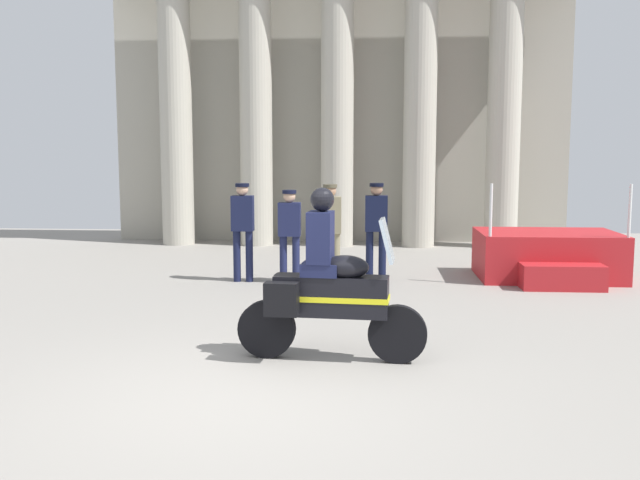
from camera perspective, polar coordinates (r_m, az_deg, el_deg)
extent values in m
plane|color=gray|center=(6.96, -6.24, -12.21)|extent=(28.00, 28.00, 0.00)
cube|color=#A49F91|center=(18.38, 1.53, 11.31)|extent=(11.31, 0.30, 7.29)
cylinder|color=#B2AD9E|center=(17.98, -11.31, 9.32)|extent=(0.77, 0.77, 6.06)
cylinder|color=#B2AD9E|center=(17.57, -5.08, 9.48)|extent=(0.77, 0.77, 6.06)
cylinder|color=#B2AD9E|center=(17.36, 1.37, 9.53)|extent=(0.77, 0.77, 6.06)
cylinder|color=#B2AD9E|center=(17.38, 7.89, 9.47)|extent=(0.77, 0.77, 6.06)
cylinder|color=#B2AD9E|center=(17.61, 14.32, 9.28)|extent=(0.77, 0.77, 6.06)
cube|color=#B21E23|center=(13.62, 17.50, -1.14)|extent=(2.45, 1.68, 0.84)
cube|color=#B21E23|center=(12.61, 18.60, -2.79)|extent=(1.35, 0.50, 0.42)
cylinder|color=silver|center=(12.56, 13.34, 2.31)|extent=(0.05, 0.05, 0.90)
cylinder|color=silver|center=(13.13, 23.28, 2.13)|extent=(0.05, 0.05, 0.90)
cylinder|color=#141938|center=(12.73, -6.58, -1.28)|extent=(0.13, 0.13, 0.90)
cylinder|color=#141938|center=(12.69, -5.60, -1.29)|extent=(0.13, 0.13, 0.90)
cube|color=#141938|center=(12.62, -6.14, 2.11)|extent=(0.38, 0.22, 0.61)
sphere|color=tan|center=(12.59, -6.16, 3.98)|extent=(0.21, 0.21, 0.21)
cylinder|color=black|center=(12.59, -6.17, 4.34)|extent=(0.24, 0.24, 0.06)
cylinder|color=#191E42|center=(12.49, -2.91, -1.56)|extent=(0.13, 0.13, 0.83)
cylinder|color=#191E42|center=(12.47, -1.91, -1.58)|extent=(0.13, 0.13, 0.83)
cube|color=#191E42|center=(12.39, -2.43, 1.64)|extent=(0.38, 0.22, 0.58)
sphere|color=tan|center=(12.36, -2.44, 3.46)|extent=(0.21, 0.21, 0.21)
cylinder|color=black|center=(12.36, -2.44, 3.82)|extent=(0.24, 0.24, 0.06)
cylinder|color=#847A5B|center=(12.44, 0.29, -1.48)|extent=(0.13, 0.13, 0.88)
cylinder|color=#847A5B|center=(12.43, 1.30, -1.49)|extent=(0.13, 0.13, 0.88)
cube|color=#847A5B|center=(12.35, 0.80, 1.98)|extent=(0.38, 0.22, 0.63)
sphere|color=tan|center=(12.31, 0.80, 3.92)|extent=(0.21, 0.21, 0.21)
cylinder|color=#4F4937|center=(12.31, 0.80, 4.29)|extent=(0.24, 0.24, 0.06)
cylinder|color=black|center=(12.49, 3.93, -1.38)|extent=(0.13, 0.13, 0.91)
cylinder|color=black|center=(12.49, 4.94, -1.39)|extent=(0.13, 0.13, 0.91)
cube|color=black|center=(12.40, 4.47, 2.10)|extent=(0.38, 0.22, 0.61)
sphere|color=#997056|center=(12.37, 4.49, 4.00)|extent=(0.21, 0.21, 0.21)
cylinder|color=black|center=(12.36, 4.49, 4.36)|extent=(0.24, 0.24, 0.06)
cylinder|color=black|center=(7.91, 6.14, -7.40)|extent=(0.65, 0.15, 0.64)
cylinder|color=black|center=(8.11, -4.22, -7.02)|extent=(0.65, 0.19, 0.64)
cube|color=black|center=(7.89, 0.90, -4.42)|extent=(1.26, 0.43, 0.44)
ellipsoid|color=black|center=(7.81, 1.99, -2.15)|extent=(0.55, 0.36, 0.26)
cube|color=yellow|center=(7.89, 0.90, -4.57)|extent=(1.28, 0.44, 0.06)
cube|color=silver|center=(7.72, 5.32, -0.04)|extent=(0.19, 0.41, 0.47)
cube|color=black|center=(8.22, -2.30, -3.95)|extent=(0.37, 0.21, 0.36)
cube|color=black|center=(7.72, -3.06, -4.68)|extent=(0.37, 0.21, 0.36)
cube|color=#191E42|center=(7.85, 0.03, -2.32)|extent=(0.43, 0.37, 0.14)
cube|color=#191E42|center=(7.80, 0.03, 0.21)|extent=(0.29, 0.38, 0.56)
sphere|color=black|center=(7.76, 0.18, 3.22)|extent=(0.26, 0.26, 0.26)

